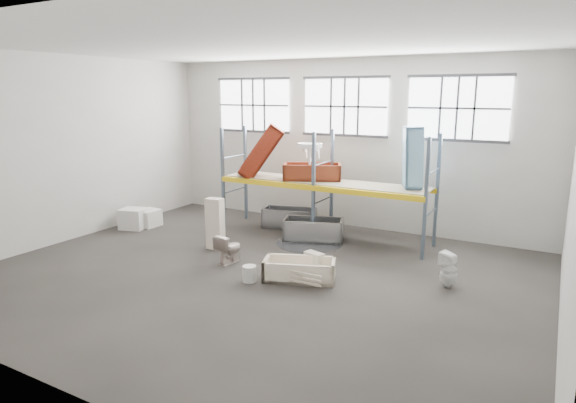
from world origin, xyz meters
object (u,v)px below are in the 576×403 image
Objects in this scene: toilet_white at (449,270)px; rust_tub_flat at (312,172)px; bucket at (249,274)px; carton_near at (133,219)px; cistern_tall at (215,224)px; steel_tub_right at (313,229)px; bathtub_beige at (299,270)px; steel_tub_left at (289,217)px; blue_tub_upright at (413,157)px; toilet_beige at (229,248)px.

rust_tub_flat is at bearing -99.45° from toilet_white.
carton_near is at bearing 160.99° from bucket.
rust_tub_flat is (1.58, 2.46, 1.15)m from cistern_tall.
bucket is at bearing -47.59° from toilet_white.
cistern_tall is at bearing -6.09° from carton_near.
steel_tub_right reaches higher than bucket.
steel_tub_right is 4.65× the size of bucket.
bathtub_beige is 0.99× the size of steel_tub_left.
bathtub_beige is at bearing -51.02° from toilet_white.
blue_tub_upright is (2.79, 0.16, 0.57)m from rust_tub_flat.
toilet_beige is (-2.00, 0.15, 0.13)m from bathtub_beige.
bucket is at bearing -41.97° from cistern_tall.
carton_near is (-4.93, -2.10, -1.52)m from rust_tub_flat.
toilet_beige is 1.24m from cistern_tall.
bathtub_beige is 1.15× the size of cistern_tall.
cistern_tall is (-0.95, 0.73, 0.31)m from toilet_beige.
cistern_tall is 2.59m from bucket.
toilet_white reaches higher than bathtub_beige.
toilet_white is 4.32m from steel_tub_right.
toilet_white reaches higher than steel_tub_right.
blue_tub_upright is 2.19× the size of carton_near.
carton_near is at bearing 168.18° from cistern_tall.
steel_tub_right is 1.01× the size of rust_tub_flat.
carton_near reaches higher than steel_tub_left.
steel_tub_left is at bearing 71.70° from cistern_tall.
blue_tub_upright is (4.37, 2.61, 1.72)m from cistern_tall.
bathtub_beige is at bearing -11.11° from carton_near.
toilet_beige is 0.44× the size of steel_tub_right.
steel_tub_right is 1.64m from rust_tub_flat.
steel_tub_left is (-5.25, 2.55, -0.10)m from toilet_white.
carton_near reaches higher than bathtub_beige.
cistern_tall is 3.39m from carton_near.
toilet_white is (5.88, 0.27, -0.29)m from cistern_tall.
toilet_white is at bearing -22.70° from steel_tub_right.
steel_tub_left is 4.46× the size of bucket.
cistern_tall is at bearing -102.56° from steel_tub_left.
bucket is (2.05, -1.50, -0.50)m from cistern_tall.
rust_tub_flat is at bearing -176.81° from blue_tub_upright.
rust_tub_flat is 4.31m from bucket.
cistern_tall is at bearing 143.77° from bucket.
carton_near reaches higher than steel_tub_right.
bucket is at bearing -87.33° from steel_tub_right.
blue_tub_upright is (3.41, 3.34, 2.04)m from toilet_beige.
bucket is at bearing -83.20° from rust_tub_flat.
bucket is (1.42, -4.33, -0.11)m from steel_tub_left.
bathtub_beige is 4.37m from steel_tub_left.
bathtub_beige is 6.42m from carton_near.
blue_tub_upright is (-1.51, 2.34, 2.01)m from toilet_white.
bathtub_beige is 2.16× the size of toilet_beige.
blue_tub_upright is at bearing -3.26° from steel_tub_left.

